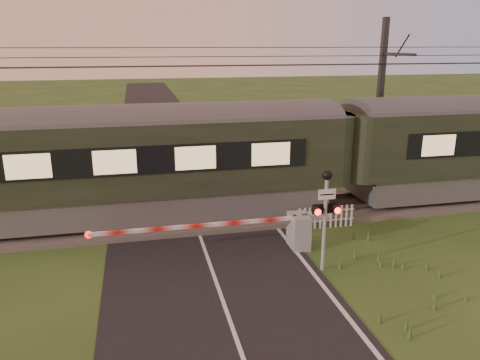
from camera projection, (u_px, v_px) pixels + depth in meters
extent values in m
plane|color=#2A461A|center=(227.00, 314.00, 11.20)|extent=(160.00, 160.00, 0.00)
cube|color=black|center=(227.00, 314.00, 11.19)|extent=(6.00, 140.00, 0.02)
cube|color=#47423D|center=(194.00, 217.00, 17.27)|extent=(140.00, 3.40, 0.24)
cube|color=slate|center=(196.00, 219.00, 16.54)|extent=(140.00, 0.08, 0.14)
cube|color=slate|center=(191.00, 206.00, 17.89)|extent=(140.00, 0.08, 0.14)
cube|color=#2D2116|center=(193.00, 214.00, 17.23)|extent=(0.24, 2.20, 0.06)
cylinder|color=black|center=(190.00, 66.00, 15.46)|extent=(120.00, 0.02, 0.02)
cylinder|color=black|center=(188.00, 66.00, 16.02)|extent=(120.00, 0.02, 0.02)
cylinder|color=black|center=(188.00, 48.00, 15.57)|extent=(120.00, 0.02, 0.02)
cylinder|color=black|center=(189.00, 57.00, 15.66)|extent=(120.00, 0.02, 0.02)
cube|color=slate|center=(44.00, 208.00, 15.99)|extent=(19.78, 2.62, 0.98)
cube|color=black|center=(38.00, 159.00, 15.50)|extent=(20.61, 2.85, 2.45)
cylinder|color=#4C4C4F|center=(33.00, 123.00, 15.16)|extent=(20.61, 1.00, 1.00)
cube|color=#FFD893|center=(28.00, 167.00, 14.09)|extent=(17.72, 0.04, 0.77)
cube|color=gray|center=(299.00, 231.00, 14.71)|extent=(0.55, 0.84, 1.09)
cylinder|color=gray|center=(294.00, 232.00, 14.68)|extent=(0.12, 0.12, 1.09)
cube|color=gray|center=(316.00, 216.00, 14.70)|extent=(0.89, 0.16, 0.16)
cube|color=red|center=(196.00, 226.00, 13.91)|extent=(6.16, 0.11, 0.11)
cylinder|color=red|center=(89.00, 235.00, 13.27)|extent=(0.22, 0.04, 0.22)
cylinder|color=gray|center=(324.00, 226.00, 13.00)|extent=(0.10, 0.10, 2.70)
cube|color=white|center=(327.00, 194.00, 12.68)|extent=(0.49, 0.03, 0.29)
sphere|color=black|center=(327.00, 175.00, 12.58)|extent=(0.29, 0.29, 0.29)
cube|color=black|center=(325.00, 209.00, 12.86)|extent=(0.67, 0.05, 0.05)
cylinder|color=#FF140C|center=(318.00, 212.00, 12.63)|extent=(0.18, 0.02, 0.18)
cylinder|color=#FF140C|center=(338.00, 211.00, 12.75)|extent=(0.18, 0.02, 0.18)
cube|color=black|center=(325.00, 209.00, 12.91)|extent=(0.72, 0.02, 0.29)
cube|color=silver|center=(325.00, 220.00, 16.38)|extent=(2.14, 0.04, 0.05)
cube|color=silver|center=(326.00, 211.00, 16.28)|extent=(2.14, 0.04, 0.05)
cube|color=#2D2D30|center=(379.00, 106.00, 20.18)|extent=(0.23, 0.23, 7.28)
cube|color=#2D2D30|center=(398.00, 54.00, 18.49)|extent=(0.10, 2.40, 0.10)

